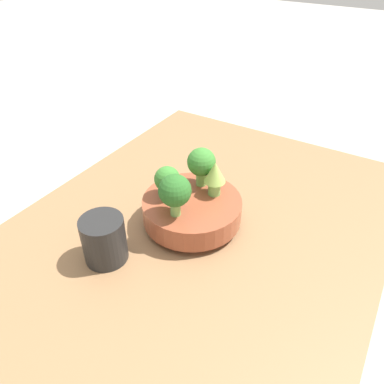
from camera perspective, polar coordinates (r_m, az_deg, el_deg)
name	(u,v)px	position (r m, az deg, el deg)	size (l,w,h in m)	color
ground_plane	(190,251)	(0.80, -0.26, -8.92)	(6.00, 6.00, 0.00)	#ADA89E
table	(190,243)	(0.78, -0.26, -7.77)	(1.02, 0.72, 0.04)	olive
bowl	(192,210)	(0.77, 0.00, -2.71)	(0.20, 0.20, 0.06)	brown
broccoli_floret_front	(167,180)	(0.75, -3.79, 1.82)	(0.05, 0.05, 0.07)	#7AB256
romanesco_piece_far	(215,175)	(0.75, 3.50, 2.57)	(0.04, 0.04, 0.08)	#7AB256
broccoli_floret_left	(201,163)	(0.77, 1.45, 4.42)	(0.06, 0.06, 0.09)	#7AB256
broccoli_floret_right	(175,191)	(0.69, -2.63, 0.08)	(0.06, 0.06, 0.09)	#7AB256
cup	(104,240)	(0.71, -13.26, -7.07)	(0.08, 0.08, 0.09)	black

